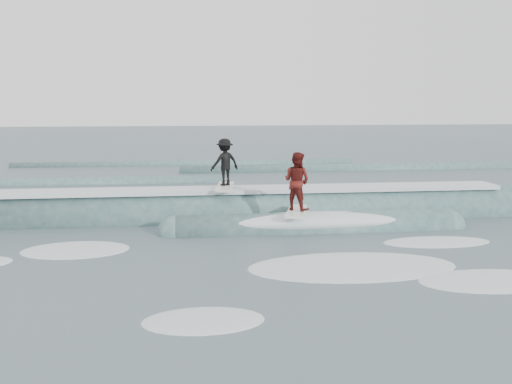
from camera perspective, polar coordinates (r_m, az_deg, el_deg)
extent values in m
plane|color=#3A4B55|center=(15.94, 1.58, -6.02)|extent=(160.00, 160.00, 0.00)
cylinder|color=#345657|center=(20.48, -0.33, -2.60)|extent=(20.54, 1.92, 1.92)
cylinder|color=#345657|center=(18.66, 5.95, -3.82)|extent=(9.00, 1.18, 1.18)
sphere|color=#345657|center=(18.22, -8.03, -4.18)|extent=(1.18, 1.18, 1.18)
sphere|color=#345657|center=(20.12, 18.57, -3.30)|extent=(1.18, 1.18, 1.18)
cube|color=white|center=(20.30, -0.33, 0.26)|extent=(18.00, 1.30, 0.14)
ellipsoid|color=white|center=(18.59, 5.96, -2.92)|extent=(7.60, 1.30, 0.60)
cube|color=silver|center=(20.19, -3.13, 0.54)|extent=(0.82, 2.06, 0.10)
imported|color=black|center=(20.08, -3.15, 3.01)|extent=(1.23, 1.01, 1.65)
cube|color=white|center=(18.40, 4.06, -1.94)|extent=(1.07, 2.07, 0.10)
imported|color=#4E120E|center=(18.23, 4.10, 1.09)|extent=(1.15, 1.13, 1.86)
ellipsoid|color=white|center=(11.23, -5.30, -12.69)|extent=(2.36, 1.61, 0.10)
ellipsoid|color=white|center=(17.85, 17.61, -4.80)|extent=(2.63, 1.79, 0.10)
ellipsoid|color=white|center=(16.93, -17.61, -5.55)|extent=(2.48, 1.69, 0.10)
ellipsoid|color=white|center=(14.57, 22.56, -8.21)|extent=(2.81, 1.92, 0.10)
ellipsoid|color=white|center=(14.79, 9.60, -7.37)|extent=(4.33, 2.95, 0.10)
cylinder|color=#345657|center=(30.93, -24.12, 0.60)|extent=(22.00, 0.70, 0.70)
cylinder|color=#345657|center=(35.08, 10.62, 2.17)|extent=(22.00, 0.80, 0.80)
cylinder|color=#345657|center=(37.45, -7.02, 2.69)|extent=(22.00, 0.60, 0.60)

